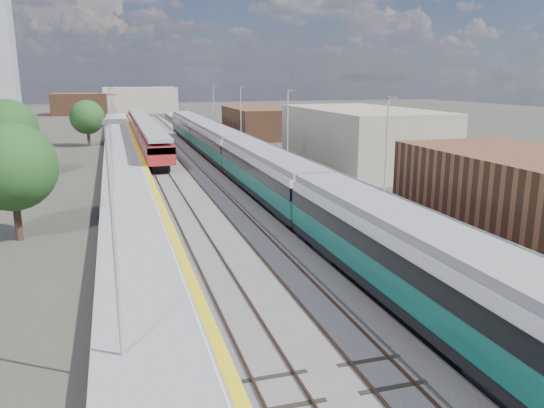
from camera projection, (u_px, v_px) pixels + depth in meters
name	position (u px, v px, depth m)	size (l,w,h in m)	color
ground	(209.00, 166.00, 59.16)	(320.00, 320.00, 0.00)	#47443A
ballast_bed	(186.00, 164.00, 60.85)	(10.50, 155.00, 0.06)	#565451
tracks	(189.00, 161.00, 62.56)	(8.96, 160.00, 0.17)	#4C3323
platform_right	(249.00, 157.00, 62.83)	(4.70, 155.00, 8.52)	slate
platform_left	(124.00, 162.00, 58.83)	(4.30, 155.00, 8.52)	slate
buildings	(75.00, 73.00, 134.16)	(72.00, 185.50, 40.00)	brown
green_train	(237.00, 154.00, 51.88)	(3.07, 85.37, 3.38)	black
red_train	(144.00, 129.00, 79.44)	(2.83, 57.34, 3.57)	black
tree_a	(12.00, 167.00, 31.35)	(5.29, 5.29, 7.17)	#382619
tree_b	(8.00, 129.00, 50.82)	(5.69, 5.69, 7.71)	#382619
tree_c	(87.00, 117.00, 75.60)	(4.87, 4.87, 6.60)	#382619
tree_d	(338.00, 124.00, 74.91)	(3.89, 3.89, 5.28)	#382619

